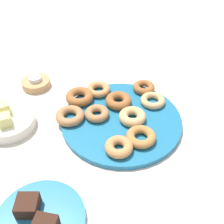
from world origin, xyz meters
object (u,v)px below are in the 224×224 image
at_px(donut_6, 70,116).
at_px(melon_chunk_left, 5,120).
at_px(donut_0, 132,117).
at_px(donut_2, 119,147).
at_px(donut_1, 98,89).
at_px(donut_5, 153,100).
at_px(candle_holder, 36,83).
at_px(tealight, 35,79).
at_px(donut_7, 97,114).
at_px(donut_4, 118,101).
at_px(donut_9, 144,87).
at_px(brownie_far, 28,205).
at_px(melon_chunk_right, 4,108).
at_px(cake_plate, 40,220).
at_px(donut_3, 141,137).
at_px(fruit_bowl, 9,122).
at_px(donut_8, 80,97).
at_px(donut_plate, 121,120).

distance_m(donut_6, melon_chunk_left, 0.19).
distance_m(donut_0, donut_2, 0.13).
relative_size(donut_1, donut_6, 0.94).
bearing_deg(donut_5, candle_holder, 67.11).
bearing_deg(tealight, donut_1, -111.16).
bearing_deg(candle_holder, donut_7, -135.53).
relative_size(donut_0, donut_4, 0.98).
height_order(donut_7, candle_holder, donut_7).
height_order(donut_7, melon_chunk_left, melon_chunk_left).
relative_size(donut_9, brownie_far, 1.53).
distance_m(donut_7, melon_chunk_right, 0.29).
distance_m(cake_plate, candle_holder, 0.54).
bearing_deg(donut_1, brownie_far, 155.26).
relative_size(cake_plate, candle_holder, 2.02).
xyz_separation_m(donut_2, donut_7, (0.15, 0.05, -0.00)).
bearing_deg(donut_1, donut_3, -157.01).
distance_m(donut_0, donut_3, 0.09).
xyz_separation_m(donut_4, melon_chunk_right, (-0.02, 0.36, 0.02)).
relative_size(donut_5, donut_6, 0.92).
distance_m(cake_plate, tealight, 0.54).
xyz_separation_m(donut_6, fruit_bowl, (0.01, 0.19, -0.01)).
height_order(candle_holder, fruit_bowl, fruit_bowl).
bearing_deg(donut_4, donut_5, -94.55).
bearing_deg(fruit_bowl, cake_plate, -160.42).
relative_size(donut_1, donut_8, 0.90).
distance_m(donut_8, tealight, 0.20).
xyz_separation_m(donut_7, melon_chunk_right, (0.03, 0.28, 0.02)).
xyz_separation_m(donut_5, donut_6, (-0.05, 0.27, 0.00)).
bearing_deg(cake_plate, fruit_bowl, 19.58).
distance_m(donut_4, cake_plate, 0.44).
relative_size(donut_8, candle_holder, 0.91).
xyz_separation_m(donut_7, melon_chunk_left, (-0.02, 0.27, 0.02)).
height_order(donut_plate, melon_chunk_left, melon_chunk_left).
bearing_deg(donut_0, donut_3, -173.66).
bearing_deg(donut_7, donut_4, -54.55).
xyz_separation_m(donut_4, cake_plate, (-0.38, 0.23, -0.02)).
bearing_deg(brownie_far, donut_3, -58.40).
height_order(donut_3, cake_plate, donut_3).
bearing_deg(donut_5, donut_4, 85.45).
xyz_separation_m(donut_1, candle_holder, (0.09, 0.22, -0.02)).
height_order(donut_7, donut_8, donut_8).
xyz_separation_m(fruit_bowl, melon_chunk_right, (0.03, 0.01, 0.04)).
xyz_separation_m(donut_plate, donut_6, (0.02, 0.16, 0.02)).
bearing_deg(tealight, melon_chunk_right, 157.14).
bearing_deg(melon_chunk_right, donut_2, -118.26).
bearing_deg(tealight, donut_2, -144.41).
distance_m(donut_3, fruit_bowl, 0.41).
distance_m(donut_6, tealight, 0.25).
distance_m(donut_6, fruit_bowl, 0.19).
bearing_deg(donut_3, brownie_far, 121.60).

